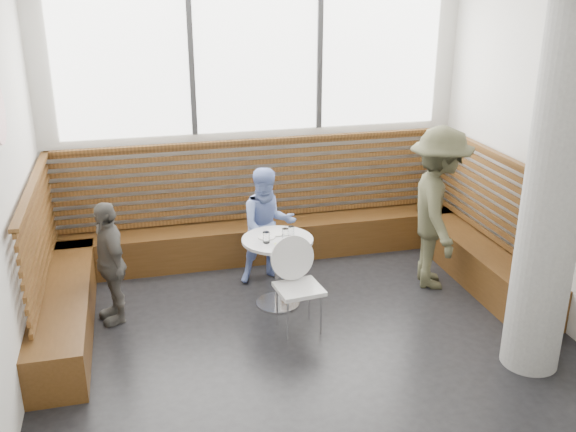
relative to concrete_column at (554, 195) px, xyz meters
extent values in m
cube|color=silver|center=(-1.85, 0.60, 0.00)|extent=(5.00, 5.00, 3.20)
cube|color=black|center=(-1.85, 0.60, -1.60)|extent=(5.00, 5.00, 0.01)
cube|color=white|center=(-1.85, 3.08, 0.77)|extent=(4.50, 0.02, 1.65)
cube|color=#3F3F42|center=(-2.60, 3.06, 0.77)|extent=(0.06, 0.04, 1.65)
cube|color=#3F3F42|center=(-1.10, 3.06, 0.77)|extent=(0.06, 0.04, 1.65)
cube|color=#472B11|center=(-1.85, 2.85, -1.38)|extent=(5.00, 0.50, 0.45)
cube|color=#472B11|center=(-4.10, 1.85, -1.38)|extent=(0.50, 2.50, 0.45)
cube|color=#472B11|center=(0.40, 1.85, -1.38)|extent=(0.50, 2.50, 0.45)
cube|color=#4C2E13|center=(-1.85, 3.02, -0.65)|extent=(4.88, 0.08, 0.98)
cube|color=#4C2E13|center=(-4.27, 1.85, -0.65)|extent=(0.08, 2.38, 0.98)
cube|color=#4C2E13|center=(0.57, 1.85, -0.65)|extent=(0.08, 2.38, 0.98)
cylinder|color=gray|center=(0.00, 0.00, 0.00)|extent=(0.50, 0.50, 3.20)
cylinder|color=silver|center=(-1.96, 1.61, -1.59)|extent=(0.46, 0.46, 0.03)
cylinder|color=silver|center=(-1.96, 1.61, -1.22)|extent=(0.07, 0.07, 0.73)
cylinder|color=#B7B7BA|center=(-1.96, 1.61, -0.86)|extent=(0.74, 0.74, 0.03)
cube|color=white|center=(-1.88, 1.05, -1.15)|extent=(0.42, 0.40, 0.04)
cylinder|color=white|center=(-1.88, 1.23, -0.89)|extent=(0.44, 0.10, 0.44)
cylinder|color=silver|center=(-2.05, 0.89, -1.38)|extent=(0.02, 0.02, 0.43)
cylinder|color=silver|center=(-1.71, 0.89, -1.38)|extent=(0.02, 0.02, 0.43)
cylinder|color=silver|center=(-2.05, 1.20, -1.38)|extent=(0.02, 0.02, 0.43)
cylinder|color=silver|center=(-1.71, 1.20, -1.38)|extent=(0.02, 0.02, 0.43)
imported|color=#45452E|center=(-0.15, 1.67, -0.70)|extent=(0.98, 1.31, 1.81)
imported|color=#8099DF|center=(-1.93, 2.20, -0.93)|extent=(0.67, 0.53, 1.33)
imported|color=#5B5852|center=(-3.64, 1.72, -0.97)|extent=(0.50, 0.80, 1.26)
cylinder|color=white|center=(-2.06, 1.66, -0.84)|extent=(0.18, 0.18, 0.01)
cylinder|color=white|center=(-1.92, 1.75, -0.83)|extent=(0.21, 0.21, 0.01)
cylinder|color=white|center=(-2.09, 1.54, -0.78)|extent=(0.07, 0.07, 0.11)
cylinder|color=white|center=(-1.88, 1.59, -0.79)|extent=(0.07, 0.07, 0.11)
cylinder|color=white|center=(-1.80, 1.66, -0.79)|extent=(0.06, 0.06, 0.10)
cube|color=#A5C64C|center=(-1.91, 1.43, -0.84)|extent=(0.22, 0.16, 0.00)
camera|label=1|loc=(-3.33, -4.30, 1.71)|focal=40.00mm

